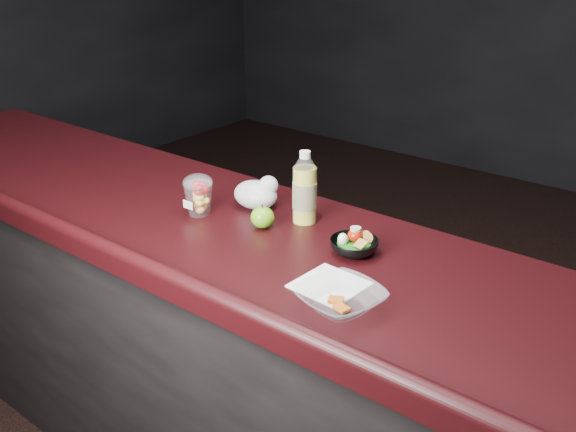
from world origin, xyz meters
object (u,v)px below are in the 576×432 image
object	(u,v)px
snack_bowl	(354,245)
lemonade_bottle	(305,193)
green_apple	(262,217)
takeout_bowl	(340,299)
fruit_cup	(198,194)

from	to	relation	value
snack_bowl	lemonade_bottle	bearing A→B (deg)	159.93
lemonade_bottle	green_apple	world-z (taller)	lemonade_bottle
lemonade_bottle	green_apple	bearing A→B (deg)	-122.04
lemonade_bottle	green_apple	xyz separation A→B (m)	(-0.07, -0.11, -0.06)
green_apple	takeout_bowl	size ratio (longest dim) A/B	0.31
green_apple	snack_bowl	bearing A→B (deg)	5.19
takeout_bowl	fruit_cup	bearing A→B (deg)	164.52
lemonade_bottle	snack_bowl	world-z (taller)	lemonade_bottle
fruit_cup	snack_bowl	xyz separation A→B (m)	(0.53, 0.08, -0.04)
lemonade_bottle	takeout_bowl	size ratio (longest dim) A/B	0.94
lemonade_bottle	green_apple	distance (m)	0.15
fruit_cup	takeout_bowl	world-z (taller)	fruit_cup
fruit_cup	green_apple	xyz separation A→B (m)	(0.22, 0.05, -0.03)
green_apple	snack_bowl	xyz separation A→B (m)	(0.31, 0.03, -0.01)
green_apple	takeout_bowl	distance (m)	0.49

